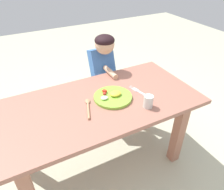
{
  "coord_description": "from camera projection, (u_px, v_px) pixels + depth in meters",
  "views": [
    {
      "loc": [
        -0.48,
        -1.1,
        1.56
      ],
      "look_at": [
        0.1,
        0.0,
        0.7
      ],
      "focal_mm": 34.24,
      "sensor_mm": 36.0,
      "label": 1
    }
  ],
  "objects": [
    {
      "name": "dining_table",
      "position": [
        100.0,
        115.0,
        1.56
      ],
      "size": [
        1.41,
        0.7,
        0.68
      ],
      "color": "#A16654",
      "rests_on": "ground_plane"
    },
    {
      "name": "person",
      "position": [
        102.0,
        81.0,
        2.01
      ],
      "size": [
        0.21,
        0.36,
        0.99
      ],
      "rotation": [
        0.0,
        0.0,
        3.14
      ],
      "color": "#4B4862",
      "rests_on": "ground_plane"
    },
    {
      "name": "ground_plane",
      "position": [
        102.0,
        164.0,
        1.87
      ],
      "size": [
        8.0,
        8.0,
        0.0
      ],
      "primitive_type": "plane",
      "color": "beige"
    },
    {
      "name": "plate",
      "position": [
        113.0,
        97.0,
        1.51
      ],
      "size": [
        0.27,
        0.27,
        0.05
      ],
      "color": "#86C03C",
      "rests_on": "dining_table"
    },
    {
      "name": "spoon",
      "position": [
        88.0,
        107.0,
        1.43
      ],
      "size": [
        0.1,
        0.21,
        0.02
      ],
      "rotation": [
        0.0,
        0.0,
        1.23
      ],
      "color": "tan",
      "rests_on": "dining_table"
    },
    {
      "name": "drinking_cup",
      "position": [
        148.0,
        101.0,
        1.41
      ],
      "size": [
        0.06,
        0.06,
        0.09
      ],
      "primitive_type": "cylinder",
      "color": "silver",
      "rests_on": "dining_table"
    },
    {
      "name": "fork",
      "position": [
        139.0,
        92.0,
        1.58
      ],
      "size": [
        0.07,
        0.2,
        0.01
      ],
      "rotation": [
        0.0,
        0.0,
        1.81
      ],
      "color": "silver",
      "rests_on": "dining_table"
    }
  ]
}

